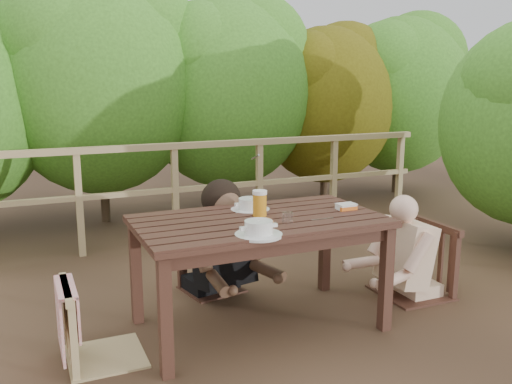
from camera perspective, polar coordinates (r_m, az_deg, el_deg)
name	(u,v)px	position (r m, az deg, el deg)	size (l,w,h in m)	color
ground	(259,325)	(3.76, 0.32, -13.71)	(60.00, 60.00, 0.00)	brown
table	(259,274)	(3.62, 0.32, -8.50)	(1.57, 0.88, 0.73)	#361E16
chair_left	(102,285)	(3.30, -15.75, -9.28)	(0.45, 0.45, 0.91)	tan
chair_far	(211,238)	(4.21, -4.72, -4.83)	(0.41, 0.41, 0.83)	#361E16
chair_right	(414,229)	(4.26, 16.17, -3.77)	(0.51, 0.51, 1.02)	#361E16
woman	(209,204)	(4.16, -4.88, -1.27)	(0.55, 0.68, 1.36)	black
diner_right	(419,212)	(4.25, 16.59, -2.00)	(0.52, 0.64, 1.28)	beige
railing	(175,194)	(5.40, -8.40, -0.25)	(5.60, 0.10, 1.01)	tan
hedge_row	(177,53)	(6.55, -8.21, 14.12)	(6.60, 1.60, 3.80)	#3A7320
soup_near	(259,228)	(3.14, 0.27, -3.82)	(0.28, 0.28, 0.09)	white
soup_far	(250,205)	(3.73, -0.61, -1.32)	(0.27, 0.27, 0.09)	silver
bread_roll	(264,224)	(3.27, 0.81, -3.32)	(0.13, 0.10, 0.08)	#9A5C29
beer_glass	(260,204)	(3.54, 0.39, -1.29)	(0.09, 0.09, 0.18)	orange
tumbler	(288,219)	(3.38, 3.31, -2.78)	(0.07, 0.07, 0.08)	white
butter_tub	(346,208)	(3.77, 9.36, -1.60)	(0.13, 0.09, 0.06)	silver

